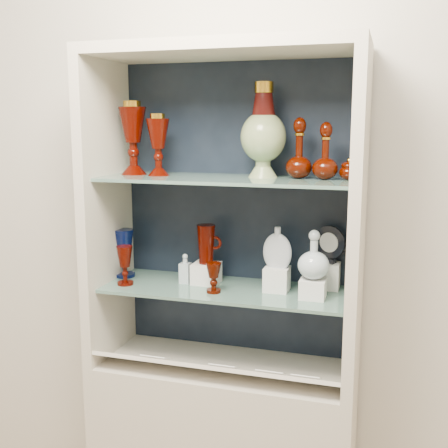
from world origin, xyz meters
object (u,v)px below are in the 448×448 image
(cobalt_goblet, at_px, (124,253))
(flat_flask, at_px, (277,247))
(ruby_decanter_a, at_px, (299,144))
(cameo_medallion, at_px, (330,244))
(pedestal_lamp_right, at_px, (133,138))
(ruby_goblet_tall, at_px, (125,265))
(lidded_bowl, at_px, (349,169))
(ruby_pitcher, at_px, (206,244))
(enamel_urn, at_px, (263,130))
(pedestal_lamp_left, at_px, (158,145))
(ruby_goblet_small, at_px, (214,278))
(ruby_decanter_b, at_px, (326,149))
(clear_square_bottle, at_px, (185,268))
(clear_round_decanter, at_px, (314,256))

(cobalt_goblet, bearing_deg, flat_flask, -1.61)
(ruby_decanter_a, height_order, cameo_medallion, ruby_decanter_a)
(pedestal_lamp_right, relative_size, ruby_goblet_tall, 1.84)
(pedestal_lamp_right, bearing_deg, cobalt_goblet, 168.01)
(lidded_bowl, relative_size, ruby_pitcher, 0.52)
(enamel_urn, xyz_separation_m, cameo_medallion, (0.25, 0.05, -0.42))
(pedestal_lamp_left, distance_m, flat_flask, 0.59)
(ruby_goblet_small, relative_size, cameo_medallion, 0.77)
(pedestal_lamp_left, distance_m, lidded_bowl, 0.71)
(ruby_pitcher, bearing_deg, pedestal_lamp_right, -177.41)
(cobalt_goblet, height_order, cameo_medallion, cameo_medallion)
(pedestal_lamp_right, bearing_deg, cameo_medallion, 5.90)
(ruby_decanter_b, bearing_deg, cameo_medallion, 76.00)
(ruby_decanter_a, xyz_separation_m, flat_flask, (-0.07, -0.02, -0.37))
(clear_square_bottle, distance_m, flat_flask, 0.38)
(pedestal_lamp_left, height_order, clear_square_bottle, pedestal_lamp_left)
(ruby_goblet_tall, xyz_separation_m, flat_flask, (0.58, 0.09, 0.09))
(ruby_goblet_small, height_order, ruby_pitcher, ruby_pitcher)
(ruby_decanter_a, height_order, ruby_goblet_tall, ruby_decanter_a)
(lidded_bowl, bearing_deg, ruby_decanter_a, 178.95)
(ruby_decanter_a, xyz_separation_m, cameo_medallion, (0.11, 0.06, -0.37))
(cameo_medallion, bearing_deg, pedestal_lamp_right, -153.23)
(enamel_urn, distance_m, flat_flask, 0.43)
(ruby_decanter_b, relative_size, cameo_medallion, 1.46)
(ruby_pitcher, bearing_deg, flat_flask, -3.87)
(pedestal_lamp_right, xyz_separation_m, ruby_goblet_tall, (-0.00, -0.09, -0.48))
(lidded_bowl, height_order, cameo_medallion, lidded_bowl)
(ruby_goblet_tall, bearing_deg, flat_flask, 8.74)
(enamel_urn, height_order, cameo_medallion, enamel_urn)
(ruby_pitcher, relative_size, cameo_medallion, 1.04)
(ruby_goblet_small, bearing_deg, flat_flask, 22.18)
(ruby_decanter_a, bearing_deg, enamel_urn, 176.65)
(ruby_decanter_a, bearing_deg, lidded_bowl, -1.05)
(lidded_bowl, height_order, ruby_pitcher, lidded_bowl)
(cameo_medallion, bearing_deg, cobalt_goblet, -154.54)
(ruby_goblet_tall, relative_size, ruby_pitcher, 1.00)
(flat_flask, bearing_deg, ruby_decanter_b, 13.25)
(ruby_decanter_a, bearing_deg, pedestal_lamp_left, -176.15)
(enamel_urn, relative_size, cobalt_goblet, 1.76)
(cobalt_goblet, xyz_separation_m, cameo_medallion, (0.82, 0.07, 0.08))
(enamel_urn, distance_m, clear_round_decanter, 0.49)
(ruby_decanter_a, distance_m, cobalt_goblet, 0.83)
(ruby_goblet_small, distance_m, clear_round_decanter, 0.38)
(pedestal_lamp_right, xyz_separation_m, lidded_bowl, (0.82, 0.02, -0.10))
(ruby_decanter_b, height_order, clear_round_decanter, ruby_decanter_b)
(flat_flask, bearing_deg, enamel_urn, 163.61)
(pedestal_lamp_left, bearing_deg, ruby_goblet_tall, -146.31)
(ruby_decanter_b, height_order, ruby_goblet_tall, ruby_decanter_b)
(ruby_goblet_small, height_order, cameo_medallion, cameo_medallion)
(ruby_pitcher, bearing_deg, lidded_bowl, 0.16)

